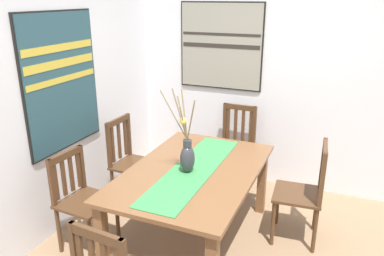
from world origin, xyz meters
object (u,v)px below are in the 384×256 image
object	(u,v)px
chair_0	(81,198)
painting_on_side_wall	(221,46)
centerpiece_vase	(187,154)
chair_3	(131,161)
dining_table	(193,180)
chair_1	(235,147)
chair_2	(305,191)
painting_on_back_wall	(62,82)

from	to	relation	value
chair_0	painting_on_side_wall	xyz separation A→B (m)	(1.89, -0.62, 1.13)
centerpiece_vase	chair_3	distance (m)	1.06
dining_table	chair_3	xyz separation A→B (m)	(0.39, 0.89, -0.14)
chair_1	painting_on_side_wall	world-z (taller)	painting_on_side_wall
chair_1	chair_0	bearing A→B (deg)	150.55
chair_0	chair_3	world-z (taller)	chair_3
chair_1	painting_on_side_wall	distance (m)	1.17
chair_2	chair_3	xyz separation A→B (m)	(-0.03, 1.80, -0.01)
chair_3	chair_1	bearing A→B (deg)	-49.36
painting_on_back_wall	painting_on_side_wall	distance (m)	1.85
chair_0	chair_1	world-z (taller)	chair_1
painting_on_side_wall	centerpiece_vase	bearing A→B (deg)	-171.14
chair_0	chair_2	bearing A→B (deg)	-64.36
chair_3	painting_on_side_wall	world-z (taller)	painting_on_side_wall
centerpiece_vase	painting_on_back_wall	xyz separation A→B (m)	(-0.03, 1.23, 0.52)
chair_2	painting_on_back_wall	world-z (taller)	painting_on_back_wall
dining_table	centerpiece_vase	size ratio (longest dim) A/B	2.21
dining_table	painting_on_back_wall	size ratio (longest dim) A/B	1.32
chair_0	painting_on_back_wall	xyz separation A→B (m)	(0.34, 0.38, 0.94)
dining_table	chair_2	distance (m)	1.01
chair_1	chair_3	xyz separation A→B (m)	(-0.79, 0.92, -0.01)
dining_table	painting_on_back_wall	xyz separation A→B (m)	(-0.10, 1.26, 0.79)
chair_1	painting_on_back_wall	xyz separation A→B (m)	(-1.28, 1.29, 0.91)
dining_table	chair_1	world-z (taller)	chair_1
dining_table	chair_1	distance (m)	1.19
chair_1	painting_on_side_wall	size ratio (longest dim) A/B	0.98
chair_1	chair_2	size ratio (longest dim) A/B	1.02
centerpiece_vase	chair_1	xyz separation A→B (m)	(1.25, -0.06, -0.39)
chair_2	painting_on_side_wall	size ratio (longest dim) A/B	0.97
chair_3	painting_on_side_wall	distance (m)	1.66
dining_table	painting_on_back_wall	bearing A→B (deg)	94.34
chair_3	painting_on_back_wall	xyz separation A→B (m)	(-0.49, 0.37, 0.93)
painting_on_side_wall	chair_1	bearing A→B (deg)	-132.54
chair_1	painting_on_back_wall	bearing A→B (deg)	134.72
dining_table	centerpiece_vase	xyz separation A→B (m)	(-0.07, 0.03, 0.27)
centerpiece_vase	painting_on_back_wall	distance (m)	1.34
chair_2	painting_on_back_wall	size ratio (longest dim) A/B	0.76
chair_3	painting_on_side_wall	bearing A→B (deg)	-30.39
chair_2	chair_3	size ratio (longest dim) A/B	1.01
chair_1	centerpiece_vase	bearing A→B (deg)	177.28
centerpiece_vase	chair_3	xyz separation A→B (m)	(0.46, 0.86, -0.41)
chair_3	chair_2	bearing A→B (deg)	-88.96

